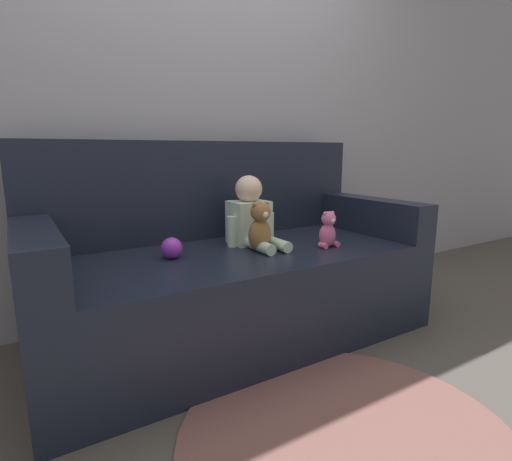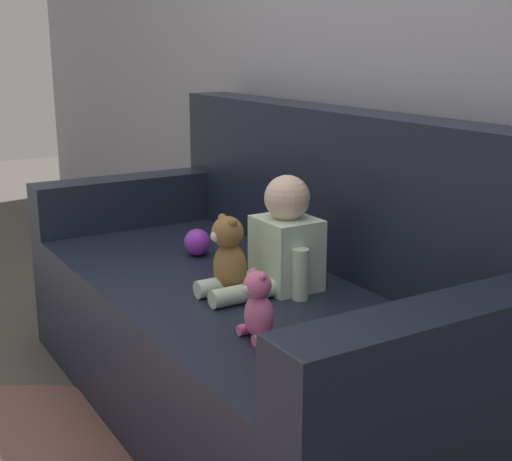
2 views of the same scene
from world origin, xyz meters
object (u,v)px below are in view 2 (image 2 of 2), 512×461
(toy_ball, at_px, (197,242))
(teddy_bear_brown, at_px, (229,255))
(person_baby, at_px, (281,245))
(couch, at_px, (263,314))
(plush_toy_side, at_px, (258,307))

(toy_ball, bearing_deg, teddy_bear_brown, -13.42)
(person_baby, relative_size, teddy_bear_brown, 1.52)
(couch, bearing_deg, person_baby, -5.10)
(couch, bearing_deg, teddy_bear_brown, -66.33)
(couch, xyz_separation_m, plush_toy_side, (0.42, -0.28, 0.22))
(couch, relative_size, toy_ball, 19.73)
(teddy_bear_brown, bearing_deg, plush_toy_side, -16.97)
(plush_toy_side, bearing_deg, teddy_bear_brown, 163.03)
(person_baby, height_order, teddy_bear_brown, person_baby)
(plush_toy_side, bearing_deg, person_baby, 138.48)
(teddy_bear_brown, height_order, plush_toy_side, teddy_bear_brown)
(couch, height_order, toy_ball, couch)
(toy_ball, bearing_deg, person_baby, 7.60)
(person_baby, xyz_separation_m, plush_toy_side, (0.30, -0.27, -0.06))
(person_baby, bearing_deg, teddy_bear_brown, -105.28)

